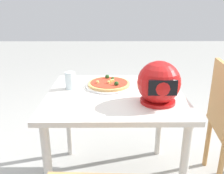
{
  "coord_description": "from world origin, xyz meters",
  "views": [
    {
      "loc": [
        0.03,
        1.49,
        1.27
      ],
      "look_at": [
        0.02,
        -0.07,
        0.73
      ],
      "focal_mm": 38.75,
      "sensor_mm": 36.0,
      "label": 1
    }
  ],
  "objects_px": {
    "motorcycle_helmet": "(159,83)",
    "drinking_glass": "(70,81)",
    "pizza": "(109,83)",
    "dining_table": "(115,107)"
  },
  "relations": [
    {
      "from": "pizza",
      "to": "drinking_glass",
      "type": "distance_m",
      "value": 0.27
    },
    {
      "from": "pizza",
      "to": "drinking_glass",
      "type": "relative_size",
      "value": 2.51
    },
    {
      "from": "pizza",
      "to": "drinking_glass",
      "type": "xyz_separation_m",
      "value": [
        0.27,
        0.04,
        0.04
      ]
    },
    {
      "from": "motorcycle_helmet",
      "to": "drinking_glass",
      "type": "xyz_separation_m",
      "value": [
        0.56,
        -0.25,
        -0.06
      ]
    },
    {
      "from": "pizza",
      "to": "drinking_glass",
      "type": "bearing_deg",
      "value": 9.31
    },
    {
      "from": "dining_table",
      "to": "pizza",
      "type": "height_order",
      "value": "pizza"
    },
    {
      "from": "dining_table",
      "to": "drinking_glass",
      "type": "bearing_deg",
      "value": -16.52
    },
    {
      "from": "dining_table",
      "to": "motorcycle_helmet",
      "type": "bearing_deg",
      "value": 147.46
    },
    {
      "from": "drinking_glass",
      "to": "pizza",
      "type": "bearing_deg",
      "value": -170.69
    },
    {
      "from": "pizza",
      "to": "drinking_glass",
      "type": "height_order",
      "value": "drinking_glass"
    }
  ]
}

